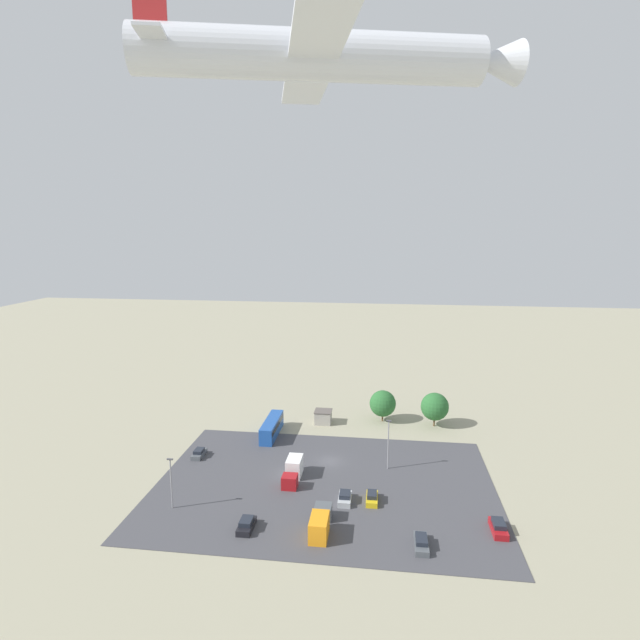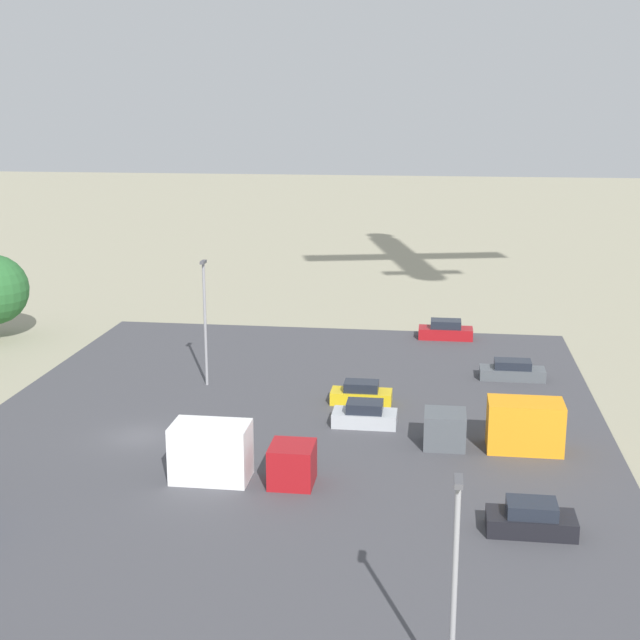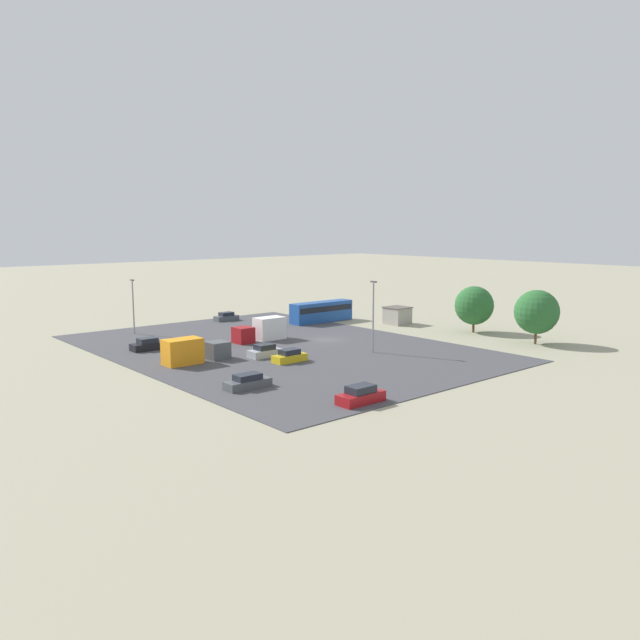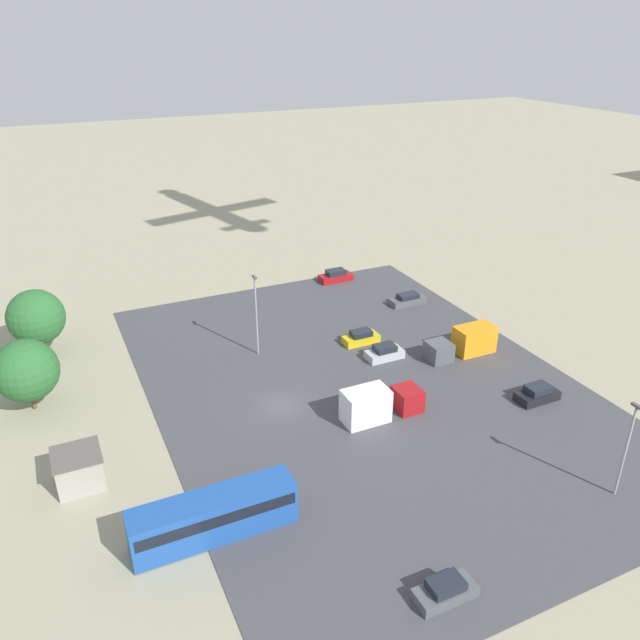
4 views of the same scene
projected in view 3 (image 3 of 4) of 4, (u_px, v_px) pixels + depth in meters
The scene contains 16 objects.
ground_plane at pixel (327, 340), 87.39m from camera, with size 400.00×400.00×0.00m, color gray.
parking_lot_surface at pixel (277, 348), 81.81m from camera, with size 55.82×39.72×0.08m.
shed_building at pixel (397, 315), 101.53m from camera, with size 3.72×3.64×2.84m.
bus at pixel (321, 311), 103.66m from camera, with size 2.62×11.63×3.32m.
parked_car_0 at pixel (148, 345), 80.03m from camera, with size 1.98×4.17×1.56m.
parked_car_1 at pixel (361, 396), 56.04m from camera, with size 1.95×4.59×1.62m.
parked_car_2 at pixel (290, 356), 73.07m from camera, with size 1.77×4.09×1.51m.
parked_car_3 at pixel (248, 382), 61.21m from camera, with size 1.82×4.71×1.42m.
parked_car_4 at pixel (226, 317), 104.97m from camera, with size 1.79×4.02×1.42m.
parked_car_5 at pixel (265, 352), 75.84m from camera, with size 1.96×4.02×1.55m.
parked_truck_0 at pixel (193, 351), 72.53m from camera, with size 2.48×7.98×2.96m.
parked_truck_1 at pixel (262, 330), 86.72m from camera, with size 2.48×7.64×3.12m.
tree_near_shed at pixel (474, 305), 93.23m from camera, with size 5.80×5.80×6.99m.
tree_apron_mid at pixel (537, 312), 83.93m from camera, with size 5.96×5.96×7.38m.
light_pole_lot_centre at pixel (373, 314), 77.83m from camera, with size 0.90×0.28×9.03m.
light_pole_lot_edge at pixel (133, 304), 91.45m from camera, with size 0.90×0.28×8.05m.
Camera 3 is at (-64.75, 56.59, 15.84)m, focal length 35.00 mm.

